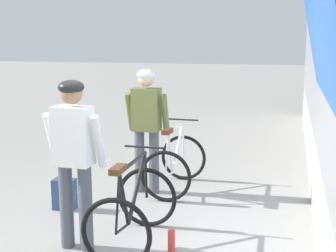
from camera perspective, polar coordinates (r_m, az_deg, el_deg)
ground_plane at (r=4.79m, az=-2.36°, el=-15.59°), size 80.00×80.00×0.00m
cyclist_near_in_olive at (r=6.21m, az=-2.78°, el=0.80°), size 0.61×0.31×1.76m
cyclist_far_in_white at (r=4.57m, az=-12.03°, el=-3.05°), size 0.61×0.31×1.76m
bicycle_near_white at (r=6.42m, az=0.92°, el=-4.82°), size 0.71×1.08×0.99m
bicycle_far_black at (r=4.73m, az=-4.57°, el=-10.68°), size 0.75×1.09×0.99m
backpack_on_platform at (r=5.92m, az=-13.17°, el=-8.54°), size 0.29×0.20×0.40m
water_bottle_near_the_bikes at (r=4.71m, az=0.44°, el=-14.57°), size 0.08×0.08×0.22m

